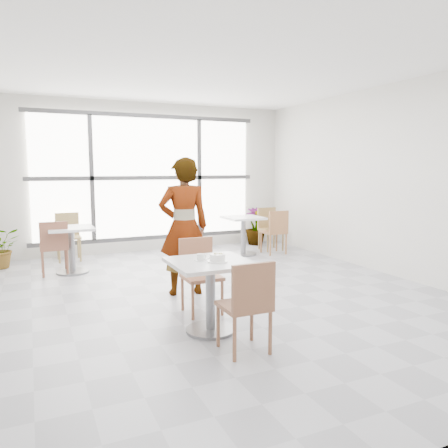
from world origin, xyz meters
name	(u,v)px	position (x,y,z in m)	size (l,w,h in m)	color
floor	(215,295)	(0.00, 0.00, 0.00)	(7.00, 7.00, 0.00)	#9E9EA5
ceiling	(214,63)	(0.00, 0.00, 3.00)	(7.00, 7.00, 0.00)	white
wall_back	(147,178)	(0.00, 3.50, 1.50)	(6.00, 6.00, 0.00)	silver
wall_right	(389,180)	(3.00, 0.00, 1.50)	(7.00, 7.00, 0.00)	silver
window	(148,178)	(0.00, 3.44, 1.50)	(4.60, 0.07, 2.52)	white
main_table	(210,282)	(-0.55, -1.17, 0.52)	(0.80, 0.80, 0.75)	silver
chair_near	(248,301)	(-0.45, -1.82, 0.50)	(0.42, 0.42, 0.87)	brown
chair_far	(199,270)	(-0.42, -0.51, 0.50)	(0.42, 0.42, 0.87)	#A36547
oatmeal_bowl	(217,258)	(-0.50, -1.24, 0.79)	(0.21, 0.21, 0.09)	white
coffee_cup	(201,258)	(-0.63, -1.10, 0.78)	(0.16, 0.13, 0.07)	white
person	(184,227)	(-0.34, 0.24, 0.92)	(0.67, 0.44, 1.83)	black
bg_table_left	(72,243)	(-1.62, 2.11, 0.49)	(0.70, 0.70, 0.75)	white
bg_table_right	(243,230)	(1.59, 2.30, 0.49)	(0.70, 0.70, 0.75)	white
bg_chair_left_near	(54,244)	(-1.89, 2.05, 0.50)	(0.42, 0.42, 0.87)	brown
bg_chair_left_far	(68,233)	(-1.59, 3.20, 0.50)	(0.42, 0.42, 0.87)	#A38851
bg_chair_right_near	(276,229)	(2.19, 2.06, 0.50)	(0.42, 0.42, 0.87)	#A36A41
bg_chair_right_far	(269,226)	(2.33, 2.57, 0.50)	(0.42, 0.42, 0.87)	olive
plant_left	(0,248)	(-2.70, 2.96, 0.34)	(0.62, 0.53, 0.68)	#487236
plant_right	(256,226)	(2.36, 3.20, 0.41)	(0.46, 0.46, 0.82)	#4D884A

